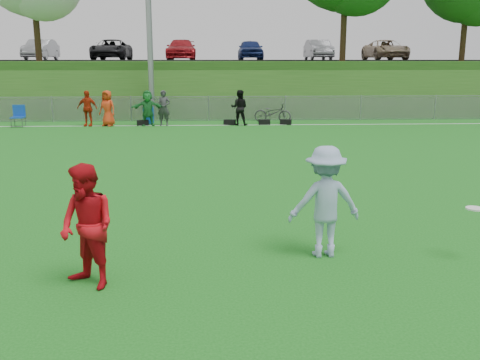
{
  "coord_description": "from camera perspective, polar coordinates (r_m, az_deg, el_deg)",
  "views": [
    {
      "loc": [
        0.2,
        -7.9,
        3.12
      ],
      "look_at": [
        0.63,
        0.5,
        1.22
      ],
      "focal_mm": 40.0,
      "sensor_mm": 36.0,
      "label": 1
    }
  ],
  "objects": [
    {
      "name": "ground",
      "position": [
        8.5,
        -4.11,
        -8.84
      ],
      "size": [
        120.0,
        120.0,
        0.0
      ],
      "primitive_type": "plane",
      "color": "#135B15",
      "rests_on": "ground"
    },
    {
      "name": "sideline_far",
      "position": [
        26.09,
        -3.37,
        5.85
      ],
      "size": [
        60.0,
        0.1,
        0.01
      ],
      "primitive_type": "cube",
      "color": "white",
      "rests_on": "ground"
    },
    {
      "name": "fence",
      "position": [
        28.01,
        -3.37,
        7.65
      ],
      "size": [
        58.0,
        0.06,
        1.3
      ],
      "color": "gray",
      "rests_on": "ground"
    },
    {
      "name": "berm",
      "position": [
        38.94,
        -3.29,
        10.33
      ],
      "size": [
        120.0,
        18.0,
        3.0
      ],
      "primitive_type": "cube",
      "color": "#215116",
      "rests_on": "ground"
    },
    {
      "name": "parking_lot",
      "position": [
        40.9,
        -3.3,
        12.61
      ],
      "size": [
        120.0,
        12.0,
        0.1
      ],
      "primitive_type": "cube",
      "color": "black",
      "rests_on": "berm"
    },
    {
      "name": "car_row",
      "position": [
        39.93,
        -5.05,
        13.69
      ],
      "size": [
        32.04,
        5.18,
        1.44
      ],
      "color": "white",
      "rests_on": "parking_lot"
    },
    {
      "name": "spectator_row",
      "position": [
        26.16,
        -9.37,
        7.58
      ],
      "size": [
        8.25,
        0.82,
        1.69
      ],
      "color": "#B2260C",
      "rests_on": "ground"
    },
    {
      "name": "gear_bags",
      "position": [
        26.19,
        -0.98,
        6.17
      ],
      "size": [
        7.54,
        0.45,
        0.26
      ],
      "color": "black",
      "rests_on": "ground"
    },
    {
      "name": "player_red_center",
      "position": [
        7.66,
        -15.98,
        -4.83
      ],
      "size": [
        1.08,
        1.05,
        1.75
      ],
      "primitive_type": "imported",
      "rotation": [
        0.0,
        0.0,
        -0.67
      ],
      "color": "red",
      "rests_on": "ground"
    },
    {
      "name": "player_blue",
      "position": [
        8.65,
        9.04,
        -2.3
      ],
      "size": [
        1.22,
        0.76,
        1.8
      ],
      "primitive_type": "imported",
      "rotation": [
        0.0,
        0.0,
        3.22
      ],
      "color": "#90A7C8",
      "rests_on": "ground"
    },
    {
      "name": "frisbee",
      "position": [
        9.13,
        23.74,
        -2.8
      ],
      "size": [
        0.27,
        0.27,
        0.02
      ],
      "color": "white",
      "rests_on": "ground"
    },
    {
      "name": "recycling_bin",
      "position": [
        27.23,
        -9.74,
        6.83
      ],
      "size": [
        0.72,
        0.72,
        0.81
      ],
      "primitive_type": "cylinder",
      "rotation": [
        0.0,
        0.0,
        0.42
      ],
      "color": "#0E469B",
      "rests_on": "ground"
    },
    {
      "name": "camp_chair",
      "position": [
        27.44,
        -22.57,
        5.87
      ],
      "size": [
        0.6,
        0.61,
        1.03
      ],
      "rotation": [
        0.0,
        0.0,
        0.04
      ],
      "color": "#0E3CA1",
      "rests_on": "ground"
    },
    {
      "name": "bicycle",
      "position": [
        27.2,
        3.51,
        7.17
      ],
      "size": [
        1.99,
        1.2,
        0.99
      ],
      "primitive_type": "imported",
      "rotation": [
        0.0,
        0.0,
        1.26
      ],
      "color": "#313134",
      "rests_on": "ground"
    }
  ]
}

